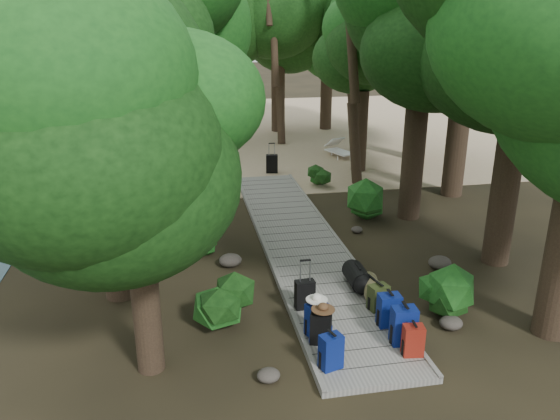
{
  "coord_description": "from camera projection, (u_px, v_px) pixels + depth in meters",
  "views": [
    {
      "loc": [
        -2.91,
        -11.68,
        5.55
      ],
      "look_at": [
        -0.55,
        0.9,
        1.0
      ],
      "focal_mm": 35.0,
      "sensor_mm": 36.0,
      "label": 1
    }
  ],
  "objects": [
    {
      "name": "backpack_right_a",
      "position": [
        413.0,
        339.0,
        9.19
      ],
      "size": [
        0.37,
        0.28,
        0.61
      ],
      "primitive_type": null,
      "rotation": [
        0.0,
        0.0,
        -0.12
      ],
      "color": "maroon",
      "rests_on": "boardwalk"
    },
    {
      "name": "sun_lounger",
      "position": [
        340.0,
        149.0,
        22.69
      ],
      "size": [
        1.36,
        2.17,
        0.67
      ],
      "primitive_type": null,
      "rotation": [
        0.0,
        0.0,
        0.37
      ],
      "color": "silver",
      "rests_on": "sand_beach"
    },
    {
      "name": "backpack_right_d",
      "position": [
        378.0,
        296.0,
        10.64
      ],
      "size": [
        0.42,
        0.35,
        0.57
      ],
      "primitive_type": null,
      "rotation": [
        0.0,
        0.0,
        0.25
      ],
      "color": "#313C17",
      "rests_on": "boardwalk"
    },
    {
      "name": "tree_back_d",
      "position": [
        113.0,
        46.0,
        24.09
      ],
      "size": [
        5.16,
        5.16,
        8.6
      ],
      "primitive_type": null,
      "color": "black",
      "rests_on": "ground"
    },
    {
      "name": "palm_left_a",
      "position": [
        141.0,
        93.0,
        17.27
      ],
      "size": [
        4.11,
        4.11,
        6.54
      ],
      "primitive_type": null,
      "color": "#174112",
      "rests_on": "ground"
    },
    {
      "name": "rock_right_a",
      "position": [
        451.0,
        323.0,
        10.24
      ],
      "size": [
        0.44,
        0.4,
        0.24
      ],
      "primitive_type": null,
      "color": "#4C473F",
      "rests_on": "ground"
    },
    {
      "name": "duffel_right_khaki",
      "position": [
        371.0,
        287.0,
        11.17
      ],
      "size": [
        0.5,
        0.66,
        0.4
      ],
      "primitive_type": null,
      "rotation": [
        0.0,
        0.0,
        0.17
      ],
      "color": "brown",
      "rests_on": "boardwalk"
    },
    {
      "name": "backpack_left_b",
      "position": [
        321.0,
        326.0,
        9.52
      ],
      "size": [
        0.43,
        0.37,
        0.67
      ],
      "primitive_type": null,
      "rotation": [
        0.0,
        0.0,
        -0.37
      ],
      "color": "black",
      "rests_on": "boardwalk"
    },
    {
      "name": "tree_back_a",
      "position": [
        211.0,
        35.0,
        25.16
      ],
      "size": [
        5.46,
        5.46,
        9.46
      ],
      "primitive_type": null,
      "color": "black",
      "rests_on": "ground"
    },
    {
      "name": "rock_left_c",
      "position": [
        230.0,
        260.0,
        12.81
      ],
      "size": [
        0.54,
        0.48,
        0.29
      ],
      "primitive_type": null,
      "color": "#4C473F",
      "rests_on": "ground"
    },
    {
      "name": "palm_right_c",
      "position": [
        287.0,
        57.0,
        24.09
      ],
      "size": [
        4.86,
        4.86,
        7.73
      ],
      "primitive_type": null,
      "color": "#174112",
      "rests_on": "ground"
    },
    {
      "name": "rock_right_c",
      "position": [
        357.0,
        230.0,
        14.82
      ],
      "size": [
        0.31,
        0.28,
        0.17
      ],
      "primitive_type": null,
      "color": "#4C473F",
      "rests_on": "ground"
    },
    {
      "name": "backpack_left_a",
      "position": [
        331.0,
        350.0,
        8.84
      ],
      "size": [
        0.41,
        0.34,
        0.66
      ],
      "primitive_type": null,
      "rotation": [
        0.0,
        0.0,
        0.3
      ],
      "color": "navy",
      "rests_on": "boardwalk"
    },
    {
      "name": "shrub_right_c",
      "position": [
        320.0,
        177.0,
        18.78
      ],
      "size": [
        0.74,
        0.74,
        0.67
      ],
      "primitive_type": null,
      "color": "#154715",
      "rests_on": "ground"
    },
    {
      "name": "suitcase_on_boardwalk",
      "position": [
        305.0,
        294.0,
        10.68
      ],
      "size": [
        0.39,
        0.23,
        0.59
      ],
      "primitive_type": null,
      "rotation": [
        0.0,
        0.0,
        0.07
      ],
      "color": "black",
      "rests_on": "boardwalk"
    },
    {
      "name": "tree_back_c",
      "position": [
        328.0,
        45.0,
        27.06
      ],
      "size": [
        4.7,
        4.7,
        8.46
      ],
      "primitive_type": null,
      "color": "black",
      "rests_on": "ground"
    },
    {
      "name": "tree_right_c",
      "position": [
        421.0,
        59.0,
        14.49
      ],
      "size": [
        5.18,
        5.18,
        8.96
      ],
      "primitive_type": null,
      "color": "black",
      "rests_on": "ground"
    },
    {
      "name": "rock_left_d",
      "position": [
        210.0,
        214.0,
        15.99
      ],
      "size": [
        0.32,
        0.29,
        0.17
      ],
      "primitive_type": null,
      "color": "#4C473F",
      "rests_on": "ground"
    },
    {
      "name": "shrub_right_b",
      "position": [
        367.0,
        201.0,
        15.57
      ],
      "size": [
        1.26,
        1.26,
        1.13
      ],
      "primitive_type": null,
      "color": "#154715",
      "rests_on": "ground"
    },
    {
      "name": "boardwalk",
      "position": [
        300.0,
        242.0,
        14.09
      ],
      "size": [
        2.0,
        12.0,
        0.12
      ],
      "primitive_type": "cube",
      "color": "gray",
      "rests_on": "ground"
    },
    {
      "name": "palm_right_b",
      "position": [
        358.0,
        50.0,
        22.33
      ],
      "size": [
        4.41,
        4.41,
        8.53
      ],
      "primitive_type": null,
      "color": "#174112",
      "rests_on": "ground"
    },
    {
      "name": "ground",
      "position": [
        309.0,
        260.0,
        13.19
      ],
      "size": [
        120.0,
        120.0,
        0.0
      ],
      "primitive_type": "plane",
      "color": "#322A19",
      "rests_on": "ground"
    },
    {
      "name": "backpack_right_c",
      "position": [
        389.0,
        308.0,
        10.07
      ],
      "size": [
        0.4,
        0.29,
        0.69
      ],
      "primitive_type": null,
      "rotation": [
        0.0,
        0.0,
        -0.01
      ],
      "color": "navy",
      "rests_on": "boardwalk"
    },
    {
      "name": "tree_right_f",
      "position": [
        427.0,
        17.0,
        20.67
      ],
      "size": [
        6.2,
        6.2,
        11.08
      ],
      "primitive_type": null,
      "color": "black",
      "rests_on": "ground"
    },
    {
      "name": "rock_left_a",
      "position": [
        269.0,
        375.0,
        8.77
      ],
      "size": [
        0.38,
        0.34,
        0.21
      ],
      "primitive_type": null,
      "color": "#4C473F",
      "rests_on": "ground"
    },
    {
      "name": "sand_beach",
      "position": [
        236.0,
        131.0,
        28.0
      ],
      "size": [
        40.0,
        22.0,
        0.02
      ],
      "primitive_type": "cube",
      "color": "tan",
      "rests_on": "ground"
    },
    {
      "name": "rock_right_b",
      "position": [
        440.0,
        263.0,
        12.69
      ],
      "size": [
        0.53,
        0.48,
        0.29
      ],
      "primitive_type": null,
      "color": "#4C473F",
      "rests_on": "ground"
    },
    {
      "name": "tree_back_b",
      "position": [
        278.0,
        32.0,
        26.35
      ],
      "size": [
        5.42,
        5.42,
        9.68
      ],
      "primitive_type": null,
      "color": "black",
      "rests_on": "ground"
    },
    {
      "name": "tree_left_c",
      "position": [
        141.0,
        63.0,
        13.48
      ],
      "size": [
        5.13,
        5.13,
        8.91
      ],
      "primitive_type": null,
      "color": "black",
      "rests_on": "ground"
    },
    {
      "name": "tree_left_a",
      "position": [
        135.0,
        184.0,
        8.05
      ],
      "size": [
        3.87,
        3.87,
        6.45
      ],
      "primitive_type": null,
      "color": "black",
      "rests_on": "ground"
    },
    {
      "name": "kayak",
      "position": [
        188.0,
        158.0,
        22.01
      ],
      "size": [
        1.61,
        2.93,
        0.29
      ],
      "primitive_type": "ellipsoid",
      "rotation": [
        0.0,
        0.0,
        0.36
      ],
      "color": "#B0250F",
      "rests_on": "sand_beach"
    },
    {
      "name": "tree_left_b",
      "position": [
        98.0,
        84.0,
        10.03
      ],
      "size": [
        4.86,
        4.86,
        8.75
      ],
      "primitive_type": null,
      "color": "black",
      "rests_on": "ground"
    },
    {
      "name": "shrub_left_c",
      "position": [
        174.0,
        189.0,
        17.04
      ],
      "size": [
        1.05,
        1.05,
        0.94
      ],
      "primitive_type": null,
      "color": "#154715",
      "rests_on": "ground"
    },
    {
      "name": "lone_suitcase_on_sand",
      "position": [
        272.0,
        164.0,
        20.35
      ],
      "size": [
        0.47,
        0.31,
        0.68
      ],
      "primitive_type": null,
      "rotation": [
        0.0,
        0.0,
        -0.16
      ],
      "color": "black",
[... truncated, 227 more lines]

